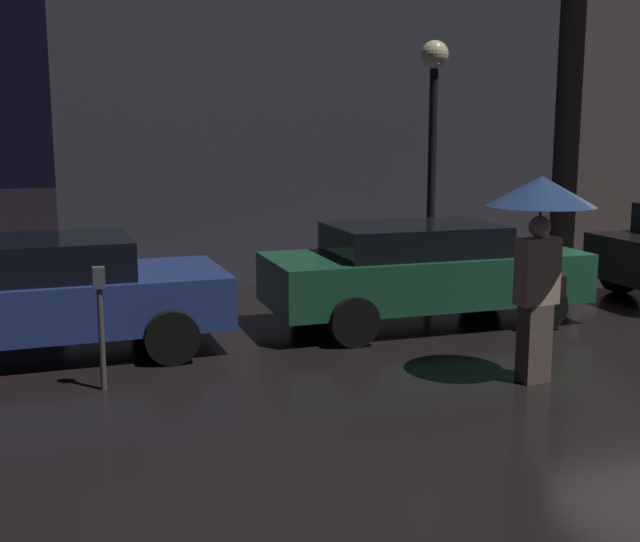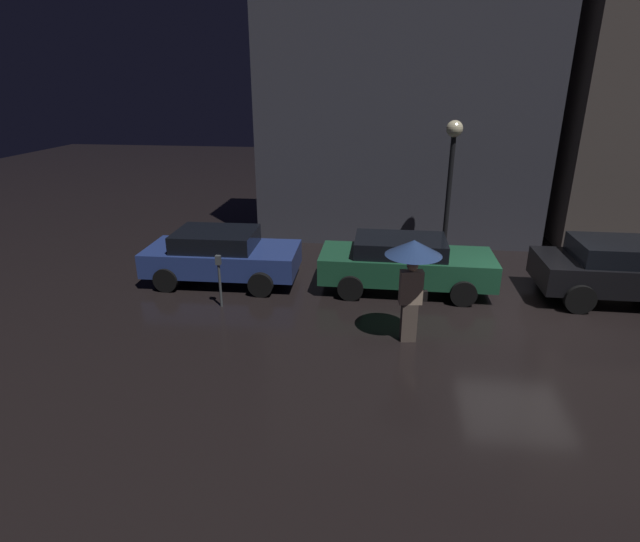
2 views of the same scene
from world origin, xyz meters
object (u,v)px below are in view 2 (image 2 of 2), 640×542
at_px(parked_car_green, 405,262).
at_px(parked_car_black, 622,269).
at_px(parking_meter, 219,275).
at_px(parked_car_blue, 221,255).
at_px(pedestrian_with_umbrella, 413,262).
at_px(street_lamp_near, 452,161).

height_order(parked_car_green, parked_car_black, parked_car_black).
relative_size(parked_car_green, parking_meter, 3.39).
bearing_deg(parked_car_blue, pedestrian_with_umbrella, -31.14).
bearing_deg(street_lamp_near, parked_car_black, -30.39).
height_order(pedestrian_with_umbrella, street_lamp_near, street_lamp_near).
relative_size(parked_car_black, pedestrian_with_umbrella, 1.82).
relative_size(parked_car_blue, street_lamp_near, 0.99).
bearing_deg(street_lamp_near, parking_meter, -144.61).
distance_m(pedestrian_with_umbrella, parking_meter, 4.59).
bearing_deg(pedestrian_with_umbrella, parked_car_green, -97.94).
bearing_deg(parked_car_black, pedestrian_with_umbrella, -152.10).
distance_m(parked_car_black, pedestrian_with_umbrella, 5.91).
bearing_deg(street_lamp_near, pedestrian_with_umbrella, -103.38).
height_order(parked_car_green, parking_meter, parked_car_green).
xyz_separation_m(parked_car_green, pedestrian_with_umbrella, (0.02, -2.74, 0.99)).
bearing_deg(parked_car_blue, street_lamp_near, 19.44).
bearing_deg(pedestrian_with_umbrella, parked_car_black, -160.35).
distance_m(parked_car_green, street_lamp_near, 3.44).
xyz_separation_m(parked_car_blue, parking_meter, (0.48, -1.62, 0.06)).
distance_m(parked_car_blue, parking_meter, 1.69).
bearing_deg(pedestrian_with_umbrella, parking_meter, -22.69).
relative_size(parked_car_green, parked_car_black, 1.10).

